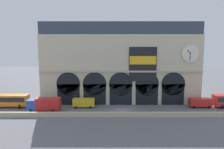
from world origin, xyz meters
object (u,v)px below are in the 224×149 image
(bus_westmost, at_px, (5,100))
(van_east, at_px, (200,102))
(van_midwest, at_px, (83,102))
(box_truck_west, at_px, (44,104))

(bus_westmost, bearing_deg, van_east, -0.10)
(bus_westmost, relative_size, van_midwest, 2.12)
(van_midwest, distance_m, van_east, 28.51)
(bus_westmost, distance_m, box_truck_west, 10.90)
(van_east, bearing_deg, bus_westmost, 179.90)
(bus_westmost, height_order, van_midwest, bus_westmost)
(box_truck_west, height_order, van_midwest, box_truck_west)
(van_east, bearing_deg, box_truck_west, -175.31)
(box_truck_west, distance_m, van_midwest, 9.17)
(bus_westmost, distance_m, van_east, 47.61)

